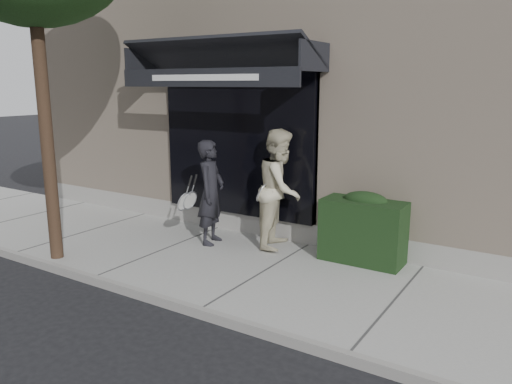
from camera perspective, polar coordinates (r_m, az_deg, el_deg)
The scene contains 7 objects.
ground at distance 7.74m, azimuth 0.94°, elevation -9.83°, with size 80.00×80.00×0.00m, color black.
sidewalk at distance 7.72m, azimuth 0.94°, elevation -9.41°, with size 20.00×3.00×0.12m, color gray.
curb at distance 6.55m, azimuth -6.36°, elevation -13.51°, with size 20.00×0.10×0.14m, color gray.
building_facade at distance 11.69m, azimuth 13.99°, elevation 11.07°, with size 14.30×8.04×5.64m.
hedge at distance 8.14m, azimuth 12.25°, elevation -4.07°, with size 1.30×0.70×1.14m.
pedestrian_front at distance 8.79m, azimuth -5.19°, elevation -0.06°, with size 0.72×0.89×1.84m.
pedestrian_back at distance 8.57m, azimuth 2.80°, elevation 0.38°, with size 0.98×1.15×2.05m.
Camera 1 is at (3.74, -6.12, 2.91)m, focal length 35.00 mm.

